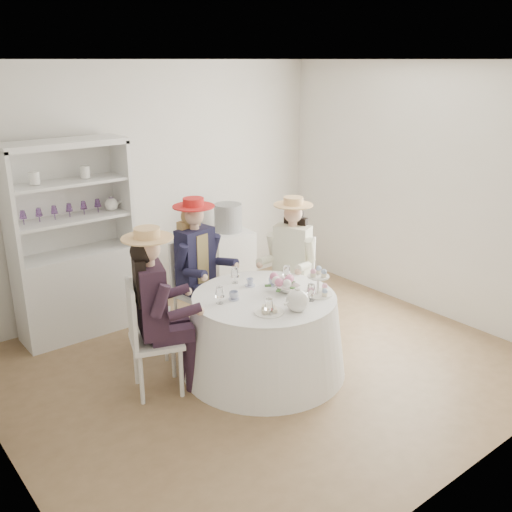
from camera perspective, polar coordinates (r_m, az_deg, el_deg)
ground at (r=5.41m, az=0.67°, el=-10.84°), size 4.50×4.50×0.00m
ceiling at (r=4.69m, az=0.81°, el=19.08°), size 4.50×4.50×0.00m
wall_back at (r=6.51m, az=-10.57°, el=6.79°), size 4.50×0.00×4.50m
wall_front at (r=3.65m, az=21.08°, el=-3.98°), size 4.50×0.00×4.50m
wall_right at (r=6.50m, az=16.37°, el=6.33°), size 0.00×4.50×4.50m
tea_table at (r=5.17m, az=0.80°, el=-7.78°), size 1.47×1.47×0.73m
hutch at (r=6.04m, az=-17.63°, el=-1.13°), size 1.29×0.74×1.98m
side_table at (r=6.91m, az=-2.73°, el=-0.52°), size 0.57×0.57×0.77m
hatbox at (r=6.75m, az=-2.80°, el=3.86°), size 0.43×0.43×0.33m
guest_left at (r=4.74m, az=-10.11°, el=-4.57°), size 0.60×0.55×1.46m
guest_mid at (r=5.67m, az=-5.93°, el=-0.41°), size 0.54×0.57×1.44m
guest_right at (r=5.86m, az=3.54°, el=0.03°), size 0.59×0.54×1.40m
spare_chair at (r=5.43m, az=-10.60°, el=-5.61°), size 0.49×0.49×0.86m
teacup_a at (r=4.94m, az=-2.23°, el=-4.01°), size 0.11×0.11×0.07m
teacup_b at (r=5.22m, az=-0.60°, el=-2.69°), size 0.08×0.08×0.06m
teacup_c at (r=5.24m, az=1.71°, el=-2.60°), size 0.11×0.11×0.07m
flower_bowl at (r=5.11m, az=3.14°, el=-3.30°), size 0.23×0.23×0.05m
flower_arrangement at (r=5.09m, az=2.58°, el=-2.48°), size 0.21×0.21×0.08m
table_teapot at (r=4.72m, az=4.17°, el=-4.45°), size 0.27×0.19×0.20m
sandwich_plate at (r=4.69m, az=1.30°, el=-5.52°), size 0.25×0.25×0.06m
cupcake_stand at (r=5.04m, az=6.22°, el=-2.92°), size 0.26×0.26×0.24m
stemware_set at (r=4.99m, az=0.83°, el=-3.23°), size 0.86×0.83×0.15m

